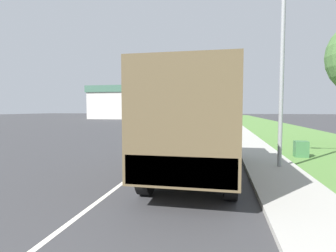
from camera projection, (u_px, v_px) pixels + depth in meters
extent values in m
plane|color=#38383A|center=(202.00, 123.00, 39.65)|extent=(180.00, 180.00, 0.00)
cube|color=silver|center=(202.00, 123.00, 39.65)|extent=(0.12, 120.00, 0.00)
cube|color=#ADAAA3|center=(233.00, 123.00, 38.76)|extent=(1.80, 120.00, 0.12)
cube|color=#56843D|center=(264.00, 124.00, 37.89)|extent=(7.00, 120.00, 0.02)
cube|color=#474C38|center=(201.00, 120.00, 10.68)|extent=(2.33, 1.89, 2.24)
cube|color=brown|center=(193.00, 118.00, 7.37)|extent=(2.33, 4.85, 2.65)
cube|color=#474C38|center=(180.00, 171.00, 5.11)|extent=(2.21, 0.10, 0.60)
cube|color=red|center=(136.00, 160.00, 5.25)|extent=(0.12, 0.06, 0.12)
cube|color=red|center=(225.00, 163.00, 4.91)|extent=(0.12, 0.06, 0.12)
cylinder|color=black|center=(176.00, 148.00, 10.86)|extent=(0.30, 1.04, 1.04)
cylinder|color=black|center=(226.00, 149.00, 10.47)|extent=(0.30, 1.04, 1.04)
cylinder|color=black|center=(146.00, 173.00, 6.47)|extent=(0.30, 1.04, 1.04)
cylinder|color=black|center=(230.00, 178.00, 6.07)|extent=(0.30, 1.04, 1.04)
cylinder|color=black|center=(160.00, 162.00, 7.90)|extent=(0.30, 1.04, 1.04)
cylinder|color=black|center=(229.00, 165.00, 7.50)|extent=(0.30, 1.04, 1.04)
cube|color=tan|center=(204.00, 131.00, 19.00)|extent=(1.89, 4.42, 0.75)
cube|color=black|center=(204.00, 120.00, 19.04)|extent=(1.66, 1.99, 0.76)
cylinder|color=black|center=(194.00, 132.00, 20.56)|extent=(0.20, 0.64, 0.64)
cylinder|color=black|center=(216.00, 133.00, 20.23)|extent=(0.20, 0.64, 0.64)
cylinder|color=black|center=(190.00, 136.00, 17.79)|extent=(0.20, 0.64, 0.64)
cylinder|color=black|center=(215.00, 136.00, 17.46)|extent=(0.20, 0.64, 0.64)
cube|color=silver|center=(210.00, 123.00, 29.67)|extent=(1.72, 3.98, 0.67)
cube|color=black|center=(210.00, 117.00, 29.70)|extent=(1.51, 1.79, 0.69)
cylinder|color=black|center=(204.00, 124.00, 31.08)|extent=(0.20, 0.64, 0.64)
cylinder|color=black|center=(217.00, 125.00, 30.78)|extent=(0.20, 0.64, 0.64)
cylinder|color=black|center=(202.00, 126.00, 28.58)|extent=(0.20, 0.64, 0.64)
cylinder|color=black|center=(216.00, 126.00, 28.28)|extent=(0.20, 0.64, 0.64)
cylinder|color=gray|center=(282.00, 71.00, 8.91)|extent=(0.14, 0.14, 6.55)
cube|color=#3D7042|center=(301.00, 149.00, 11.46)|extent=(0.55, 0.45, 0.70)
cube|color=beige|center=(127.00, 106.00, 62.11)|extent=(14.17, 12.68, 5.85)
cube|color=#3D6651|center=(127.00, 91.00, 61.88)|extent=(14.73, 13.18, 1.46)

